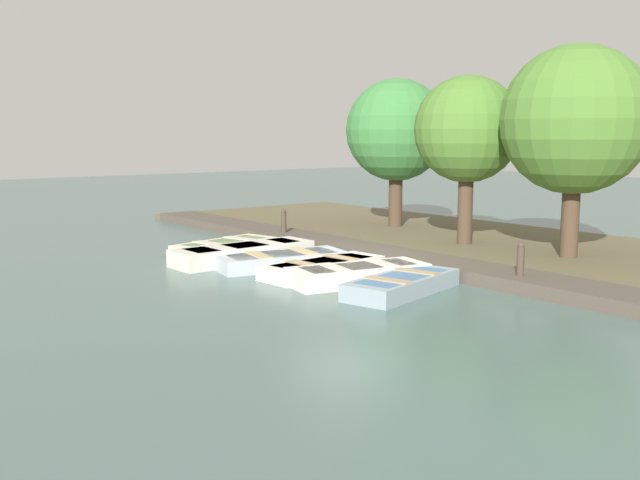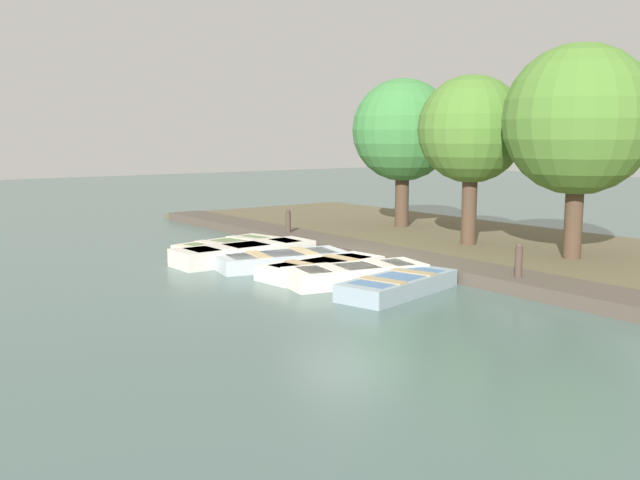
% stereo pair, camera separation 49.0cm
% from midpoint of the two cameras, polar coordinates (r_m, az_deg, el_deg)
% --- Properties ---
extents(ground_plane, '(80.00, 80.00, 0.00)m').
position_cam_midpoint_polar(ground_plane, '(16.28, 1.12, -2.34)').
color(ground_plane, '#4C6660').
extents(shore_bank, '(8.00, 24.00, 0.16)m').
position_cam_midpoint_polar(shore_bank, '(19.78, 12.38, -0.40)').
color(shore_bank, brown).
rests_on(shore_bank, ground_plane).
extents(dock_walkway, '(1.30, 22.49, 0.27)m').
position_cam_midpoint_polar(dock_walkway, '(17.24, 4.98, -1.32)').
color(dock_walkway, '#51473D').
rests_on(dock_walkway, ground_plane).
extents(rowboat_0, '(2.98, 1.69, 0.37)m').
position_cam_midpoint_polar(rowboat_0, '(18.43, -8.35, -0.59)').
color(rowboat_0, beige).
rests_on(rowboat_0, ground_plane).
extents(rowboat_1, '(3.56, 1.13, 0.44)m').
position_cam_midpoint_polar(rowboat_1, '(17.31, -6.96, -1.03)').
color(rowboat_1, beige).
rests_on(rowboat_1, ground_plane).
extents(rowboat_2, '(3.22, 1.85, 0.35)m').
position_cam_midpoint_polar(rowboat_2, '(16.52, -3.98, -1.59)').
color(rowboat_2, '#B2BCC1').
rests_on(rowboat_2, ground_plane).
extents(rowboat_3, '(3.02, 1.28, 0.34)m').
position_cam_midpoint_polar(rowboat_3, '(15.57, -0.66, -2.21)').
color(rowboat_3, silver).
rests_on(rowboat_3, ground_plane).
extents(rowboat_4, '(3.09, 1.63, 0.39)m').
position_cam_midpoint_polar(rowboat_4, '(14.73, 2.13, -2.72)').
color(rowboat_4, silver).
rests_on(rowboat_4, ground_plane).
extents(rowboat_5, '(2.93, 1.66, 0.36)m').
position_cam_midpoint_polar(rowboat_5, '(13.85, 5.59, -3.53)').
color(rowboat_5, '#8C9EA8').
rests_on(rowboat_5, ground_plane).
extents(mooring_post_near, '(0.15, 0.15, 0.94)m').
position_cam_midpoint_polar(mooring_post_near, '(20.42, -3.60, 1.17)').
color(mooring_post_near, '#47382D').
rests_on(mooring_post_near, ground_plane).
extents(mooring_post_far, '(0.15, 0.15, 0.94)m').
position_cam_midpoint_polar(mooring_post_far, '(14.59, 14.81, -1.98)').
color(mooring_post_far, '#47382D').
rests_on(mooring_post_far, ground_plane).
extents(park_tree_far_left, '(3.19, 3.19, 4.79)m').
position_cam_midpoint_polar(park_tree_far_left, '(22.72, 5.52, 8.68)').
color(park_tree_far_left, '#4C3828').
rests_on(park_tree_far_left, ground_plane).
extents(park_tree_left, '(2.80, 2.80, 4.59)m').
position_cam_midpoint_polar(park_tree_left, '(19.20, 10.99, 8.60)').
color(park_tree_left, '#4C3828').
rests_on(park_tree_left, ground_plane).
extents(park_tree_center, '(3.47, 3.47, 5.12)m').
position_cam_midpoint_polar(park_tree_center, '(17.70, 18.99, 9.02)').
color(park_tree_center, '#4C3828').
rests_on(park_tree_center, ground_plane).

